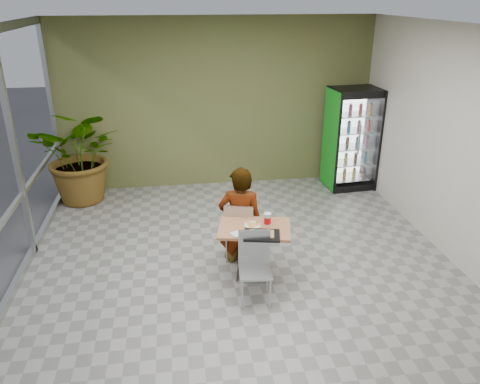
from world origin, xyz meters
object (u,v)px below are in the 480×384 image
object	(u,v)px
chair_near	(255,260)
seated_woman	(241,225)
potted_plant	(82,155)
soda_cup	(267,220)
beverage_fridge	(351,139)
cafeteria_tray	(262,235)
chair_far	(239,228)
dining_table	(254,242)

from	to	relation	value
chair_near	seated_woman	distance (m)	0.92
seated_woman	potted_plant	size ratio (longest dim) A/B	0.97
soda_cup	beverage_fridge	bearing A→B (deg)	52.41
chair_near	cafeteria_tray	bearing A→B (deg)	62.21
chair_near	potted_plant	distance (m)	4.26
soda_cup	seated_woman	bearing A→B (deg)	122.36
potted_plant	beverage_fridge	bearing A→B (deg)	-0.45
chair_far	potted_plant	size ratio (longest dim) A/B	0.52
dining_table	beverage_fridge	distance (m)	3.81
dining_table	cafeteria_tray	world-z (taller)	cafeteria_tray
chair_near	soda_cup	bearing A→B (deg)	67.20
chair_near	soda_cup	distance (m)	0.61
seated_woman	cafeteria_tray	distance (m)	0.78
dining_table	soda_cup	bearing A→B (deg)	7.62
dining_table	chair_far	distance (m)	0.45
beverage_fridge	seated_woman	bearing A→B (deg)	-140.44
dining_table	chair_far	size ratio (longest dim) A/B	1.15
chair_near	potted_plant	size ratio (longest dim) A/B	0.51
chair_far	beverage_fridge	size ratio (longest dim) A/B	0.47
soda_cup	cafeteria_tray	size ratio (longest dim) A/B	0.39
beverage_fridge	soda_cup	bearing A→B (deg)	-132.20
soda_cup	cafeteria_tray	xyz separation A→B (m)	(-0.13, -0.28, -0.07)
dining_table	cafeteria_tray	xyz separation A→B (m)	(0.05, -0.26, 0.23)
dining_table	chair_far	xyz separation A→B (m)	(-0.13, 0.43, -0.00)
chair_far	cafeteria_tray	distance (m)	0.75
dining_table	cafeteria_tray	distance (m)	0.35
soda_cup	potted_plant	distance (m)	4.05
potted_plant	chair_near	bearing A→B (deg)	-53.28
seated_woman	beverage_fridge	bearing A→B (deg)	-121.08
chair_far	seated_woman	world-z (taller)	seated_woman
beverage_fridge	potted_plant	xyz separation A→B (m)	(-5.02, 0.04, -0.09)
soda_cup	beverage_fridge	distance (m)	3.66
seated_woman	chair_near	bearing A→B (deg)	107.22
seated_woman	soda_cup	size ratio (longest dim) A/B	9.87
cafeteria_tray	beverage_fridge	xyz separation A→B (m)	(2.36, 3.18, 0.21)
dining_table	seated_woman	xyz separation A→B (m)	(-0.11, 0.48, 0.02)
seated_woman	beverage_fridge	distance (m)	3.54
dining_table	seated_woman	size ratio (longest dim) A/B	0.61
chair_near	cafeteria_tray	xyz separation A→B (m)	(0.12, 0.18, 0.24)
cafeteria_tray	chair_far	bearing A→B (deg)	104.88
dining_table	potted_plant	distance (m)	3.96
chair_near	chair_far	bearing A→B (deg)	99.40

